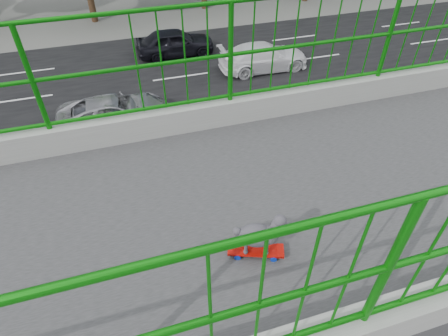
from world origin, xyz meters
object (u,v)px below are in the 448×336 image
poodle (260,234)px  car_2 (115,112)px  skateboard (256,250)px  car_4 (175,42)px  car_3 (264,57)px

poodle → car_2: bearing=-154.1°
poodle → skateboard: bearing=-90.0°
skateboard → car_4: (-19.34, 2.70, -6.29)m
skateboard → car_4: skateboard is taller
car_3 → car_4: (-3.20, -4.23, 0.05)m
skateboard → car_3: (-16.14, 6.93, -6.34)m
car_2 → car_4: car_4 is taller
poodle → car_4: bearing=-167.5°
car_2 → poodle: bearing=-174.5°
skateboard → poodle: poodle is taller
car_2 → car_3: size_ratio=0.99×
skateboard → car_3: bearing=177.1°
skateboard → car_2: 14.48m
skateboard → car_4: 20.51m
car_2 → car_3: car_3 is taller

